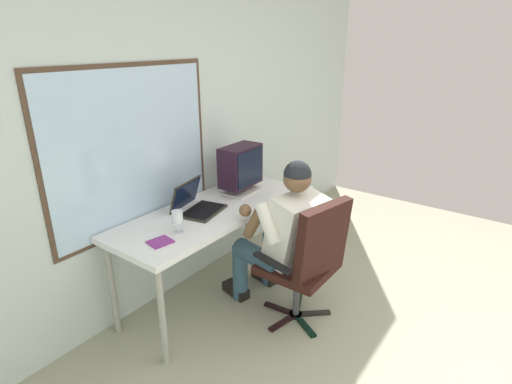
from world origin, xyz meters
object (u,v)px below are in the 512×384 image
laptop (195,203)px  wine_glass (177,218)px  cd_case (160,242)px  desk (213,216)px  person_seated (282,234)px  crt_monitor (241,167)px  office_chair (309,257)px

laptop → wine_glass: laptop is taller
cd_case → wine_glass: bearing=4.4°
desk → laptop: (-0.11, 0.07, 0.12)m
laptop → person_seated: bearing=-65.9°
desk → person_seated: bearing=-73.0°
person_seated → wine_glass: 0.78m
crt_monitor → wine_glass: (-0.84, -0.13, -0.11)m
laptop → wine_glass: bearing=-153.7°
person_seated → crt_monitor: person_seated is taller
office_chair → crt_monitor: 0.97m
wine_glass → office_chair: bearing=-51.6°
desk → office_chair: size_ratio=1.68×
person_seated → laptop: person_seated is taller
person_seated → wine_glass: bearing=143.6°
office_chair → wine_glass: bearing=128.4°
person_seated → laptop: size_ratio=3.08×
laptop → crt_monitor: bearing=-3.1°
office_chair → laptop: (-0.22, 0.85, 0.26)m
cd_case → person_seated: bearing=-29.1°
person_seated → crt_monitor: (0.24, 0.57, 0.34)m
desk → laptop: size_ratio=4.18×
crt_monitor → wine_glass: size_ratio=2.57×
person_seated → cd_case: (-0.77, 0.43, 0.13)m
cd_case → desk: bearing=9.9°
office_chair → wine_glass: 0.94m
office_chair → laptop: laptop is taller
wine_glass → desk: bearing=12.0°
person_seated → crt_monitor: bearing=67.0°
desk → crt_monitor: (0.41, 0.04, 0.28)m
cd_case → laptop: bearing=19.4°
office_chair → crt_monitor: (0.29, 0.83, 0.42)m
office_chair → cd_case: bearing=136.6°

